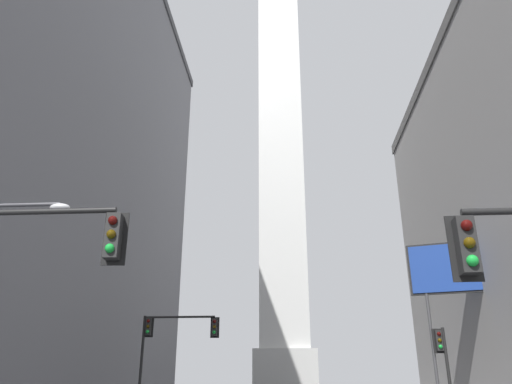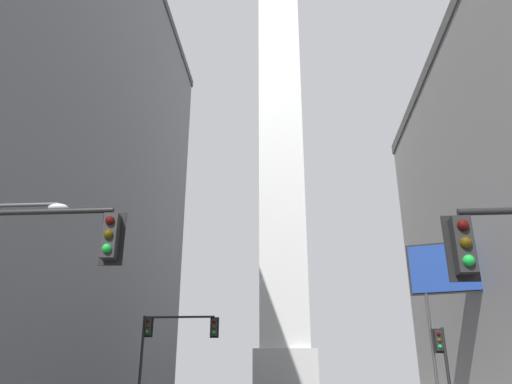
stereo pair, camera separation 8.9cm
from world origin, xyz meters
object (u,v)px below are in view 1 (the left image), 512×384
object	(u,v)px
obelisk	(281,149)
traffic_light_mid_left	(168,339)
traffic_light_mid_right	(444,360)
billboard_sign	(455,274)

from	to	relation	value
obelisk	traffic_light_mid_left	bearing A→B (deg)	-103.36
obelisk	traffic_light_mid_right	xyz separation A→B (m)	(9.07, -34.34, -30.39)
billboard_sign	obelisk	bearing A→B (deg)	106.75
traffic_light_mid_right	billboard_sign	size ratio (longest dim) A/B	0.51
billboard_sign	traffic_light_mid_right	bearing A→B (deg)	178.98
obelisk	billboard_sign	xyz separation A→B (m)	(10.34, -34.36, -25.65)
obelisk	traffic_light_mid_right	distance (m)	46.74
traffic_light_mid_right	traffic_light_mid_left	distance (m)	16.83
obelisk	traffic_light_mid_left	size ratio (longest dim) A/B	11.01
obelisk	traffic_light_mid_left	xyz separation A→B (m)	(-7.27, -30.62, -28.86)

